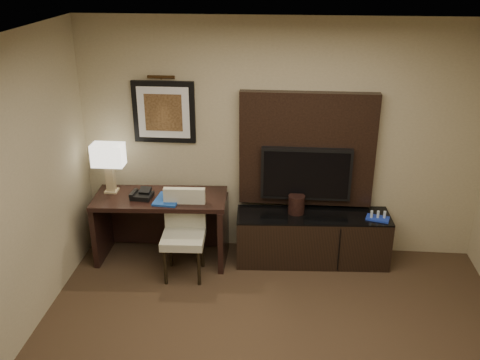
# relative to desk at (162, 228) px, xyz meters

# --- Properties ---
(ceiling) EXTENTS (4.50, 5.00, 0.01)m
(ceiling) POSITION_rel_desk_xyz_m (1.31, -2.10, 2.31)
(ceiling) COLOR silver
(ceiling) RESTS_ON wall_back
(wall_back) EXTENTS (4.50, 0.01, 2.70)m
(wall_back) POSITION_rel_desk_xyz_m (1.31, 0.40, 0.96)
(wall_back) COLOR tan
(wall_back) RESTS_ON floor
(desk) EXTENTS (1.50, 0.72, 0.79)m
(desk) POSITION_rel_desk_xyz_m (0.00, 0.00, 0.00)
(desk) COLOR black
(desk) RESTS_ON floor
(credenza) EXTENTS (1.73, 0.57, 0.59)m
(credenza) POSITION_rel_desk_xyz_m (1.71, 0.09, -0.10)
(credenza) COLOR black
(credenza) RESTS_ON floor
(tv_wall_panel) EXTENTS (1.50, 0.12, 1.30)m
(tv_wall_panel) POSITION_rel_desk_xyz_m (1.61, 0.34, 0.88)
(tv_wall_panel) COLOR black
(tv_wall_panel) RESTS_ON wall_back
(tv) EXTENTS (1.00, 0.08, 0.60)m
(tv) POSITION_rel_desk_xyz_m (1.61, 0.24, 0.63)
(tv) COLOR black
(tv) RESTS_ON tv_wall_panel
(artwork) EXTENTS (0.70, 0.04, 0.70)m
(artwork) POSITION_rel_desk_xyz_m (0.01, 0.38, 1.26)
(artwork) COLOR black
(artwork) RESTS_ON wall_back
(picture_light) EXTENTS (0.04, 0.04, 0.30)m
(picture_light) POSITION_rel_desk_xyz_m (0.01, 0.34, 1.66)
(picture_light) COLOR #442D15
(picture_light) RESTS_ON wall_back
(desk_chair) EXTENTS (0.47, 0.54, 0.94)m
(desk_chair) POSITION_rel_desk_xyz_m (0.31, -0.34, 0.08)
(desk_chair) COLOR beige
(desk_chair) RESTS_ON floor
(table_lamp) EXTENTS (0.43, 0.33, 0.62)m
(table_lamp) POSITION_rel_desk_xyz_m (-0.58, 0.09, 0.70)
(table_lamp) COLOR tan
(table_lamp) RESTS_ON desk
(desk_phone) EXTENTS (0.24, 0.22, 0.11)m
(desk_phone) POSITION_rel_desk_xyz_m (-0.19, -0.05, 0.45)
(desk_phone) COLOR black
(desk_phone) RESTS_ON desk
(blue_folder) EXTENTS (0.29, 0.37, 0.02)m
(blue_folder) POSITION_rel_desk_xyz_m (0.11, -0.09, 0.40)
(blue_folder) COLOR #164194
(blue_folder) RESTS_ON desk
(book) EXTENTS (0.15, 0.10, 0.22)m
(book) POSITION_rel_desk_xyz_m (0.09, 0.01, 0.50)
(book) COLOR #C0B197
(book) RESTS_ON desk
(ice_bucket) EXTENTS (0.23, 0.23, 0.21)m
(ice_bucket) POSITION_rel_desk_xyz_m (1.52, 0.13, 0.30)
(ice_bucket) COLOR black
(ice_bucket) RESTS_ON credenza
(minibar_tray) EXTENTS (0.28, 0.21, 0.09)m
(minibar_tray) POSITION_rel_desk_xyz_m (2.41, 0.05, 0.24)
(minibar_tray) COLOR #1A34AC
(minibar_tray) RESTS_ON credenza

